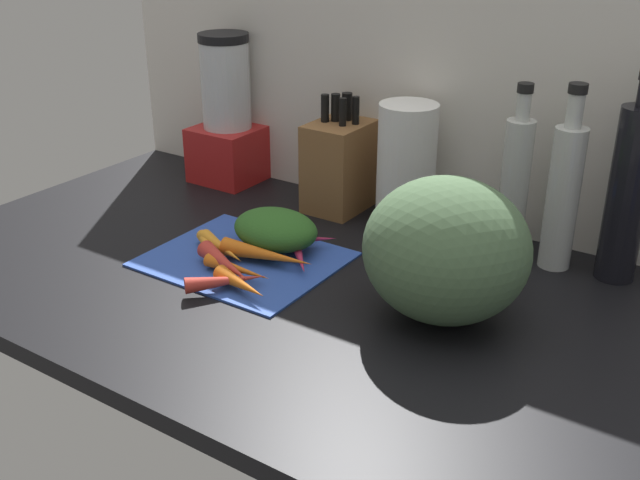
{
  "coord_description": "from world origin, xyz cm",
  "views": [
    {
      "loc": [
        52.9,
        -93.32,
        59.82
      ],
      "look_at": [
        -7.82,
        -2.8,
        9.71
      ],
      "focal_mm": 42.64,
      "sensor_mm": 36.0,
      "label": 1
    }
  ],
  "objects_px": {
    "carrot_1": "(226,281)",
    "bottle_0": "(515,182)",
    "carrot_5": "(226,264)",
    "carrot_0": "(296,240)",
    "bottle_1": "(563,193)",
    "carrot_3": "(238,269)",
    "carrot_8": "(267,255)",
    "carrot_2": "(241,284)",
    "carrot_4": "(222,248)",
    "carrot_7": "(299,255)",
    "blender_appliance": "(227,119)",
    "paper_towel_roll": "(406,167)",
    "bottle_2": "(628,193)",
    "cutting_board": "(243,259)",
    "winter_squash": "(446,250)",
    "knife_block": "(342,164)",
    "carrot_6": "(208,247)"
  },
  "relations": [
    {
      "from": "carrot_1",
      "to": "bottle_0",
      "type": "relative_size",
      "value": 0.43
    },
    {
      "from": "carrot_5",
      "to": "carrot_0",
      "type": "bearing_deg",
      "value": 74.41
    },
    {
      "from": "bottle_0",
      "to": "bottle_1",
      "type": "bearing_deg",
      "value": -11.1
    },
    {
      "from": "carrot_3",
      "to": "carrot_8",
      "type": "distance_m",
      "value": 0.06
    },
    {
      "from": "carrot_2",
      "to": "carrot_4",
      "type": "xyz_separation_m",
      "value": [
        -0.11,
        0.09,
        -0.0
      ]
    },
    {
      "from": "carrot_4",
      "to": "carrot_7",
      "type": "relative_size",
      "value": 0.95
    },
    {
      "from": "blender_appliance",
      "to": "bottle_1",
      "type": "height_order",
      "value": "blender_appliance"
    },
    {
      "from": "bottle_0",
      "to": "paper_towel_roll",
      "type": "bearing_deg",
      "value": -177.0
    },
    {
      "from": "carrot_2",
      "to": "carrot_3",
      "type": "relative_size",
      "value": 0.86
    },
    {
      "from": "carrot_5",
      "to": "bottle_2",
      "type": "xyz_separation_m",
      "value": [
        0.55,
        0.37,
        0.13
      ]
    },
    {
      "from": "carrot_4",
      "to": "bottle_1",
      "type": "bearing_deg",
      "value": 31.42
    },
    {
      "from": "cutting_board",
      "to": "carrot_7",
      "type": "height_order",
      "value": "carrot_7"
    },
    {
      "from": "paper_towel_roll",
      "to": "carrot_4",
      "type": "bearing_deg",
      "value": -122.4
    },
    {
      "from": "carrot_0",
      "to": "carrot_5",
      "type": "distance_m",
      "value": 0.15
    },
    {
      "from": "carrot_0",
      "to": "winter_squash",
      "type": "xyz_separation_m",
      "value": [
        0.32,
        -0.06,
        0.09
      ]
    },
    {
      "from": "carrot_7",
      "to": "bottle_0",
      "type": "relative_size",
      "value": 0.44
    },
    {
      "from": "winter_squash",
      "to": "carrot_4",
      "type": "bearing_deg",
      "value": -174.44
    },
    {
      "from": "knife_block",
      "to": "bottle_1",
      "type": "xyz_separation_m",
      "value": [
        0.46,
        -0.02,
        0.04
      ]
    },
    {
      "from": "carrot_0",
      "to": "carrot_5",
      "type": "xyz_separation_m",
      "value": [
        -0.04,
        -0.15,
        0.0
      ]
    },
    {
      "from": "carrot_2",
      "to": "bottle_2",
      "type": "relative_size",
      "value": 0.32
    },
    {
      "from": "carrot_2",
      "to": "blender_appliance",
      "type": "height_order",
      "value": "blender_appliance"
    },
    {
      "from": "blender_appliance",
      "to": "carrot_6",
      "type": "bearing_deg",
      "value": -55.63
    },
    {
      "from": "carrot_5",
      "to": "paper_towel_roll",
      "type": "xyz_separation_m",
      "value": [
        0.15,
        0.36,
        0.1
      ]
    },
    {
      "from": "carrot_5",
      "to": "blender_appliance",
      "type": "height_order",
      "value": "blender_appliance"
    },
    {
      "from": "carrot_7",
      "to": "blender_appliance",
      "type": "bearing_deg",
      "value": 144.67
    },
    {
      "from": "cutting_board",
      "to": "winter_squash",
      "type": "bearing_deg",
      "value": 4.18
    },
    {
      "from": "bottle_2",
      "to": "blender_appliance",
      "type": "bearing_deg",
      "value": 179.32
    },
    {
      "from": "cutting_board",
      "to": "knife_block",
      "type": "distance_m",
      "value": 0.33
    },
    {
      "from": "carrot_8",
      "to": "carrot_0",
      "type": "bearing_deg",
      "value": 87.98
    },
    {
      "from": "bottle_2",
      "to": "carrot_7",
      "type": "bearing_deg",
      "value": -150.76
    },
    {
      "from": "blender_appliance",
      "to": "carrot_5",
      "type": "bearing_deg",
      "value": -50.88
    },
    {
      "from": "carrot_4",
      "to": "bottle_0",
      "type": "bearing_deg",
      "value": 38.36
    },
    {
      "from": "winter_squash",
      "to": "carrot_0",
      "type": "bearing_deg",
      "value": 169.56
    },
    {
      "from": "carrot_5",
      "to": "bottle_2",
      "type": "relative_size",
      "value": 0.41
    },
    {
      "from": "carrot_1",
      "to": "carrot_4",
      "type": "height_order",
      "value": "same"
    },
    {
      "from": "carrot_2",
      "to": "carrot_5",
      "type": "distance_m",
      "value": 0.08
    },
    {
      "from": "carrot_5",
      "to": "winter_squash",
      "type": "xyz_separation_m",
      "value": [
        0.36,
        0.09,
        0.09
      ]
    },
    {
      "from": "carrot_0",
      "to": "carrot_6",
      "type": "height_order",
      "value": "carrot_0"
    },
    {
      "from": "carrot_7",
      "to": "winter_squash",
      "type": "relative_size",
      "value": 0.54
    },
    {
      "from": "knife_block",
      "to": "bottle_2",
      "type": "xyz_separation_m",
      "value": [
        0.56,
        -0.01,
        0.06
      ]
    },
    {
      "from": "carrot_1",
      "to": "bottle_1",
      "type": "bearing_deg",
      "value": 43.99
    },
    {
      "from": "carrot_2",
      "to": "carrot_7",
      "type": "relative_size",
      "value": 0.83
    },
    {
      "from": "carrot_6",
      "to": "blender_appliance",
      "type": "distance_m",
      "value": 0.43
    },
    {
      "from": "blender_appliance",
      "to": "bottle_2",
      "type": "distance_m",
      "value": 0.86
    },
    {
      "from": "carrot_3",
      "to": "carrot_6",
      "type": "relative_size",
      "value": 1.17
    },
    {
      "from": "bottle_0",
      "to": "bottle_1",
      "type": "xyz_separation_m",
      "value": [
        0.09,
        -0.02,
        0.0
      ]
    },
    {
      "from": "carrot_6",
      "to": "bottle_2",
      "type": "bearing_deg",
      "value": 27.52
    },
    {
      "from": "carrot_5",
      "to": "bottle_1",
      "type": "relative_size",
      "value": 0.45
    },
    {
      "from": "carrot_6",
      "to": "bottle_1",
      "type": "height_order",
      "value": "bottle_1"
    },
    {
      "from": "carrot_3",
      "to": "carrot_4",
      "type": "distance_m",
      "value": 0.09
    }
  ]
}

